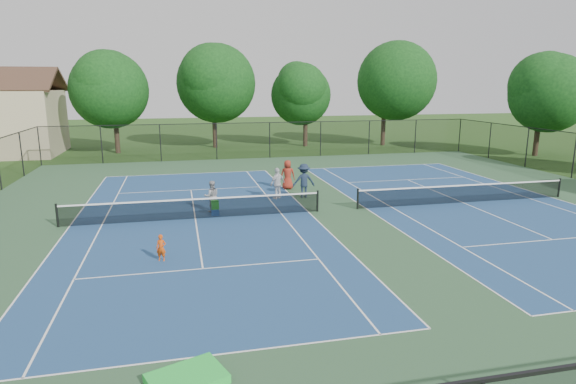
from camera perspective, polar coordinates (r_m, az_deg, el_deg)
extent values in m
plane|color=#234716|center=(24.16, 5.90, -2.18)|extent=(140.00, 140.00, 0.00)
cube|color=#335B33|center=(24.16, 5.90, -2.17)|extent=(36.00, 36.00, 0.01)
cube|color=navy|center=(22.94, -10.93, -3.13)|extent=(10.97, 23.77, 0.00)
cube|color=white|center=(34.53, -11.71, 2.15)|extent=(10.97, 0.06, 0.00)
cube|color=white|center=(11.93, -8.54, -18.54)|extent=(10.97, 0.06, 0.00)
cube|color=white|center=(23.44, -24.47, -3.71)|extent=(0.06, 23.77, 0.00)
cube|color=white|center=(23.73, 2.43, -2.36)|extent=(0.06, 23.77, 0.00)
cube|color=white|center=(23.19, -21.15, -3.59)|extent=(0.06, 23.77, 0.00)
cube|color=white|center=(23.41, -0.81, -2.56)|extent=(0.06, 23.77, 0.00)
cube|color=white|center=(29.15, -11.43, 0.24)|extent=(8.23, 0.06, 0.00)
cube|color=white|center=(16.86, -10.06, -8.93)|extent=(8.23, 0.06, 0.00)
cube|color=white|center=(22.94, -10.93, -3.12)|extent=(0.06, 12.80, 0.00)
cylinder|color=black|center=(23.41, -25.70, -2.53)|extent=(0.10, 0.10, 1.07)
cylinder|color=black|center=(23.72, 3.52, -1.08)|extent=(0.10, 0.10, 1.07)
cube|color=black|center=(22.82, -10.98, -2.02)|extent=(11.90, 0.01, 0.90)
cube|color=white|center=(22.70, -11.03, -0.85)|extent=(11.90, 0.04, 0.07)
cube|color=navy|center=(27.19, 20.01, -1.19)|extent=(10.97, 23.77, 0.00)
cube|color=white|center=(37.49, 10.22, 3.03)|extent=(10.97, 0.06, 0.00)
cube|color=white|center=(24.68, 9.23, -1.93)|extent=(0.06, 23.77, 0.00)
cube|color=white|center=(30.49, 28.71, -0.54)|extent=(0.06, 23.77, 0.00)
cube|color=white|center=(25.22, 12.12, -1.73)|extent=(0.06, 23.77, 0.00)
cube|color=white|center=(29.61, 26.72, -0.69)|extent=(0.06, 23.77, 0.00)
cube|color=white|center=(32.60, 13.97, 1.42)|extent=(8.23, 0.06, 0.00)
cube|color=white|center=(22.31, 28.88, -4.96)|extent=(8.23, 0.06, 0.00)
cube|color=white|center=(27.19, 20.01, -1.18)|extent=(0.06, 12.80, 0.00)
cylinder|color=black|center=(24.39, 8.26, -0.81)|extent=(0.10, 0.10, 1.07)
cylinder|color=black|center=(30.70, 29.46, 0.45)|extent=(0.10, 0.10, 1.07)
cube|color=black|center=(27.09, 20.08, -0.24)|extent=(11.90, 0.01, 0.90)
cube|color=white|center=(26.99, 20.16, 0.75)|extent=(11.90, 0.04, 0.07)
cylinder|color=black|center=(41.67, -27.38, 4.84)|extent=(0.08, 0.08, 3.00)
cylinder|color=black|center=(40.78, -21.23, 5.25)|extent=(0.08, 0.08, 3.00)
cylinder|color=black|center=(40.38, -14.88, 5.62)|extent=(0.08, 0.08, 3.00)
cylinder|color=black|center=(40.48, -8.48, 5.92)|extent=(0.08, 0.08, 3.00)
cylinder|color=black|center=(41.07, -2.18, 6.15)|extent=(0.08, 0.08, 3.00)
cylinder|color=black|center=(42.14, 3.88, 6.30)|extent=(0.08, 0.08, 3.00)
cylinder|color=black|center=(43.64, 9.58, 6.37)|extent=(0.08, 0.08, 3.00)
cylinder|color=black|center=(45.55, 14.86, 6.38)|extent=(0.08, 0.08, 3.00)
cylinder|color=black|center=(47.80, 19.67, 6.35)|extent=(0.08, 0.08, 3.00)
cylinder|color=black|center=(37.21, 30.80, 3.69)|extent=(0.08, 0.08, 3.00)
cylinder|color=black|center=(40.55, 26.46, 4.75)|extent=(0.08, 0.08, 3.00)
cylinder|color=black|center=(44.10, 22.79, 5.62)|extent=(0.08, 0.08, 3.00)
cylinder|color=black|center=(37.36, -29.03, 3.91)|extent=(0.08, 0.08, 3.00)
cube|color=black|center=(41.07, -2.18, 6.15)|extent=(36.00, 0.01, 3.00)
cube|color=black|center=(40.93, -2.19, 8.24)|extent=(36.00, 0.05, 0.05)
cylinder|color=#2D2116|center=(46.59, -19.65, 6.69)|extent=(0.44, 0.44, 3.78)
sphere|color=#0E3511|center=(46.40, -20.00, 11.30)|extent=(6.80, 6.80, 6.80)
sphere|color=#0E3511|center=(46.40, -20.07, 12.12)|extent=(5.58, 5.58, 5.58)
sphere|color=#0E3511|center=(46.40, -20.13, 12.93)|extent=(4.35, 4.35, 4.35)
cylinder|color=#2D2116|center=(48.39, -8.68, 7.68)|extent=(0.44, 0.44, 4.14)
sphere|color=#0E3511|center=(48.22, -8.85, 12.61)|extent=(7.60, 7.60, 7.60)
sphere|color=#0E3511|center=(48.23, -8.88, 13.35)|extent=(6.23, 6.23, 6.23)
sphere|color=#0E3511|center=(48.24, -8.90, 14.09)|extent=(4.86, 4.86, 4.86)
cylinder|color=#2D2116|center=(48.95, 2.07, 7.45)|extent=(0.44, 0.44, 3.42)
sphere|color=#0E3511|center=(48.76, 2.10, 11.39)|extent=(6.00, 6.00, 6.00)
sphere|color=#0E3511|center=(48.75, 2.11, 12.21)|extent=(4.92, 4.92, 4.92)
sphere|color=#0E3511|center=(48.75, 2.12, 13.04)|extent=(3.84, 3.84, 3.84)
cylinder|color=#2D2116|center=(50.65, 11.24, 7.91)|extent=(0.44, 0.44, 4.32)
sphere|color=#0E3511|center=(50.49, 11.45, 12.78)|extent=(7.80, 7.80, 7.80)
sphere|color=#0E3511|center=(50.50, 11.48, 13.47)|extent=(6.40, 6.40, 6.40)
sphere|color=#0E3511|center=(50.51, 11.51, 14.17)|extent=(4.99, 4.99, 4.99)
cylinder|color=#2D2116|center=(47.53, 27.41, 6.00)|extent=(0.44, 0.44, 3.60)
sphere|color=#0E3511|center=(47.33, 27.86, 10.34)|extent=(6.60, 6.60, 6.60)
sphere|color=#0E3511|center=(47.33, 27.95, 11.15)|extent=(5.41, 5.41, 5.41)
sphere|color=#0E3511|center=(47.33, 28.03, 11.96)|extent=(4.22, 4.22, 4.22)
imported|color=#D5480E|center=(17.76, -14.80, -6.42)|extent=(0.41, 0.33, 0.97)
imported|color=#99999C|center=(23.92, -9.03, -0.50)|extent=(0.79, 0.64, 1.55)
imported|color=silver|center=(26.27, -1.25, 1.03)|extent=(1.08, 0.90, 1.73)
imported|color=#1A273A|center=(26.57, 1.88, 1.35)|extent=(1.28, 0.80, 1.90)
imported|color=maroon|center=(28.69, -0.04, 2.06)|extent=(0.95, 0.72, 1.76)
cube|color=#164898|center=(23.33, -8.63, -2.39)|extent=(0.37, 0.28, 0.32)
cube|color=#1A981F|center=(23.24, -8.66, -1.52)|extent=(0.36, 0.29, 0.42)
cube|color=green|center=(11.07, -11.90, -20.83)|extent=(1.82, 1.55, 0.20)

